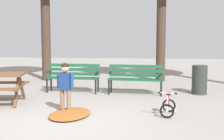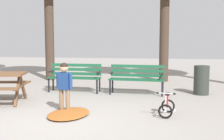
# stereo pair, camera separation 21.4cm
# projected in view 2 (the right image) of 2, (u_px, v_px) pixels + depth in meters

# --- Properties ---
(ground) EXTENTS (36.00, 36.00, 0.00)m
(ground) POSITION_uv_depth(u_px,v_px,m) (59.00, 122.00, 5.98)
(ground) COLOR gray
(park_bench_far_left) EXTENTS (1.61, 0.51, 0.85)m
(park_bench_far_left) POSITION_uv_depth(u_px,v_px,m) (75.00, 75.00, 9.22)
(park_bench_far_left) COLOR #195133
(park_bench_far_left) RESTS_ON ground
(park_bench_left) EXTENTS (1.62, 0.55, 0.85)m
(park_bench_left) POSITION_uv_depth(u_px,v_px,m) (137.00, 77.00, 8.83)
(park_bench_left) COLOR #195133
(park_bench_left) RESTS_ON ground
(child_standing) EXTENTS (0.40, 0.24, 1.10)m
(child_standing) POSITION_uv_depth(u_px,v_px,m) (64.00, 83.00, 6.72)
(child_standing) COLOR #7F664C
(child_standing) RESTS_ON ground
(kids_bicycle) EXTENTS (0.43, 0.60, 0.54)m
(kids_bicycle) POSITION_uv_depth(u_px,v_px,m) (167.00, 106.00, 6.43)
(kids_bicycle) COLOR black
(kids_bicycle) RESTS_ON ground
(leaf_pile) EXTENTS (0.97, 1.28, 0.07)m
(leaf_pile) POSITION_uv_depth(u_px,v_px,m) (69.00, 114.00, 6.47)
(leaf_pile) COLOR #9E5623
(leaf_pile) RESTS_ON ground
(trash_bin) EXTENTS (0.44, 0.44, 0.84)m
(trash_bin) POSITION_uv_depth(u_px,v_px,m) (201.00, 80.00, 8.77)
(trash_bin) COLOR #2D332D
(trash_bin) RESTS_ON ground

